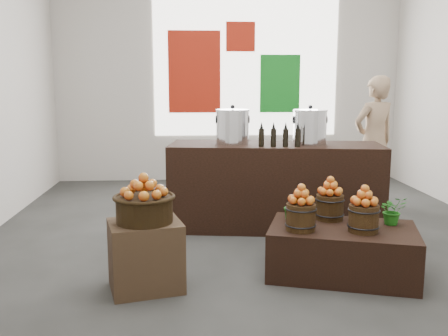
{
  "coord_description": "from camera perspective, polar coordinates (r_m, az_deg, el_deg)",
  "views": [
    {
      "loc": [
        -0.68,
        -5.33,
        1.72
      ],
      "look_at": [
        -0.35,
        -0.4,
        0.87
      ],
      "focal_mm": 40.0,
      "sensor_mm": 36.0,
      "label": 1
    }
  ],
  "objects": [
    {
      "name": "ground",
      "position": [
        5.64,
        3.27,
        -8.05
      ],
      "size": [
        7.0,
        7.0,
        0.0
      ],
      "primitive_type": "plane",
      "color": "#393936",
      "rests_on": "ground"
    },
    {
      "name": "back_wall",
      "position": [
        8.86,
        0.55,
        11.55
      ],
      "size": [
        6.0,
        0.04,
        4.0
      ],
      "primitive_type": "cube",
      "color": "beige",
      "rests_on": "ground"
    },
    {
      "name": "back_opening",
      "position": [
        8.86,
        2.53,
        11.54
      ],
      "size": [
        3.2,
        0.02,
        2.4
      ],
      "primitive_type": "cube",
      "color": "white",
      "rests_on": "back_wall"
    },
    {
      "name": "deco_red_left",
      "position": [
        8.8,
        -3.41,
        10.89
      ],
      "size": [
        0.9,
        0.04,
        1.4
      ],
      "primitive_type": "cube",
      "color": "#A01C0C",
      "rests_on": "back_wall"
    },
    {
      "name": "deco_green_right",
      "position": [
        8.94,
        6.41,
        9.55
      ],
      "size": [
        0.7,
        0.04,
        1.0
      ],
      "primitive_type": "cube",
      "color": "#11731C",
      "rests_on": "back_wall"
    },
    {
      "name": "deco_red_upper",
      "position": [
        8.87,
        1.9,
        14.78
      ],
      "size": [
        0.5,
        0.04,
        0.5
      ],
      "primitive_type": "cube",
      "color": "#A01C0C",
      "rests_on": "back_wall"
    },
    {
      "name": "crate",
      "position": [
        4.29,
        -8.94,
        -9.86
      ],
      "size": [
        0.68,
        0.61,
        0.58
      ],
      "primitive_type": "cube",
      "rotation": [
        0.0,
        0.0,
        0.25
      ],
      "color": "#503B25",
      "rests_on": "ground"
    },
    {
      "name": "wicker_basket",
      "position": [
        4.17,
        -9.08,
        -4.71
      ],
      "size": [
        0.47,
        0.47,
        0.21
      ],
      "primitive_type": "cylinder",
      "color": "black",
      "rests_on": "crate"
    },
    {
      "name": "apples_in_basket",
      "position": [
        4.13,
        -9.16,
        -1.97
      ],
      "size": [
        0.36,
        0.36,
        0.2
      ],
      "primitive_type": null,
      "color": "#A50510",
      "rests_on": "wicker_basket"
    },
    {
      "name": "display_table",
      "position": [
        4.68,
        13.34,
        -9.21
      ],
      "size": [
        1.46,
        1.13,
        0.44
      ],
      "primitive_type": "cube",
      "rotation": [
        0.0,
        0.0,
        -0.3
      ],
      "color": "black",
      "rests_on": "ground"
    },
    {
      "name": "apple_bucket_front_left",
      "position": [
        4.42,
        8.76,
        -5.56
      ],
      "size": [
        0.26,
        0.26,
        0.24
      ],
      "primitive_type": "cylinder",
      "color": "#38250F",
      "rests_on": "display_table"
    },
    {
      "name": "apples_in_bucket_front_left",
      "position": [
        4.37,
        8.83,
        -2.97
      ],
      "size": [
        0.19,
        0.19,
        0.17
      ],
      "primitive_type": null,
      "color": "#A50510",
      "rests_on": "apple_bucket_front_left"
    },
    {
      "name": "apple_bucket_front_right",
      "position": [
        4.49,
        15.66,
        -5.57
      ],
      "size": [
        0.26,
        0.26,
        0.24
      ],
      "primitive_type": "cylinder",
      "color": "#38250F",
      "rests_on": "display_table"
    },
    {
      "name": "apples_in_bucket_front_right",
      "position": [
        4.45,
        15.79,
        -3.02
      ],
      "size": [
        0.19,
        0.19,
        0.17
      ],
      "primitive_type": null,
      "color": "#A50510",
      "rests_on": "apple_bucket_front_right"
    },
    {
      "name": "apple_bucket_rear",
      "position": [
        4.81,
        11.97,
        -4.4
      ],
      "size": [
        0.26,
        0.26,
        0.24
      ],
      "primitive_type": "cylinder",
      "color": "#38250F",
      "rests_on": "display_table"
    },
    {
      "name": "apples_in_bucket_rear",
      "position": [
        4.77,
        12.06,
        -2.01
      ],
      "size": [
        0.19,
        0.19,
        0.17
      ],
      "primitive_type": null,
      "color": "#A50510",
      "rests_on": "apple_bucket_rear"
    },
    {
      "name": "herb_garnish_right",
      "position": [
        4.8,
        18.7,
        -4.59
      ],
      "size": [
        0.24,
        0.21,
        0.27
      ],
      "primitive_type": "imported",
      "rotation": [
        0.0,
        0.0,
        0.03
      ],
      "color": "#1A6214",
      "rests_on": "display_table"
    },
    {
      "name": "herb_garnish_left",
      "position": [
        4.74,
        7.73,
        -4.32
      ],
      "size": [
        0.15,
        0.13,
        0.26
      ],
      "primitive_type": "imported",
      "rotation": [
        0.0,
        0.0,
        -0.08
      ],
      "color": "#1A6214",
      "rests_on": "display_table"
    },
    {
      "name": "counter",
      "position": [
        5.96,
        5.82,
        -2.09
      ],
      "size": [
        2.55,
        1.11,
        1.01
      ],
      "primitive_type": "cube",
      "rotation": [
        0.0,
        0.0,
        -0.14
      ],
      "color": "black",
      "rests_on": "ground"
    },
    {
      "name": "stock_pot_left",
      "position": [
        5.86,
        0.99,
        4.64
      ],
      "size": [
        0.38,
        0.38,
        0.38
      ],
      "primitive_type": "cylinder",
      "color": "silver",
      "rests_on": "counter"
    },
    {
      "name": "stock_pot_center",
      "position": [
        5.88,
        9.78,
        4.53
      ],
      "size": [
        0.38,
        0.38,
        0.38
      ],
      "primitive_type": "cylinder",
      "color": "silver",
      "rests_on": "counter"
    },
    {
      "name": "oil_cruets",
      "position": [
        5.62,
        6.02,
        3.85
      ],
      "size": [
        0.36,
        0.12,
        0.28
      ],
      "primitive_type": null,
      "rotation": [
        0.0,
        0.0,
        -0.14
      ],
      "color": "black",
      "rests_on": "counter"
    },
    {
      "name": "shopper",
      "position": [
        7.34,
        16.74,
        2.99
      ],
      "size": [
        0.77,
        0.63,
        1.82
      ],
      "primitive_type": "imported",
      "rotation": [
        0.0,
        0.0,
        3.48
      ],
      "color": "#997B5E",
      "rests_on": "ground"
    }
  ]
}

